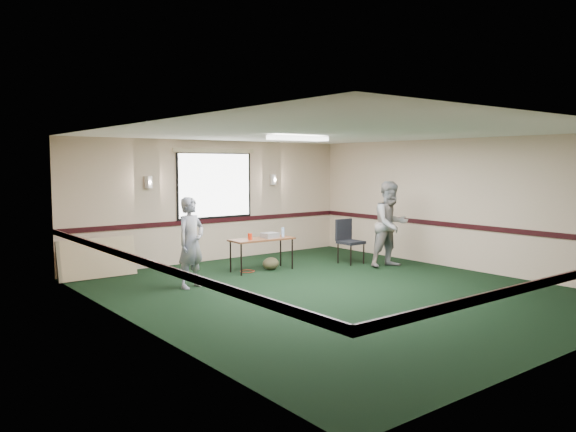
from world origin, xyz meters
TOP-DOWN VIEW (x-y plane):
  - ground at (0.00, 0.00)m, footprint 8.00×8.00m
  - room_shell at (0.00, 2.12)m, footprint 8.00×8.02m
  - folding_table at (0.09, 2.29)m, footprint 1.35×0.59m
  - projector at (0.27, 2.26)m, footprint 0.33×0.28m
  - game_console at (0.48, 2.44)m, footprint 0.25×0.22m
  - red_cup at (-0.21, 2.27)m, footprint 0.09×0.09m
  - water_bottle at (0.58, 2.22)m, footprint 0.06×0.06m
  - duffel_bag at (0.29, 2.25)m, footprint 0.40×0.33m
  - cable_coil at (-0.20, 2.39)m, footprint 0.38×0.38m
  - folded_table at (-2.82, 3.60)m, footprint 1.49×0.23m
  - conference_chair at (2.10, 1.86)m, footprint 0.48×0.50m
  - person_left at (-1.80, 1.76)m, footprint 0.67×0.54m
  - person_right at (2.50, 0.98)m, footprint 0.96×0.80m

SIDE VIEW (x-z plane):
  - ground at x=0.00m, z-range 0.00..0.00m
  - cable_coil at x=-0.20m, z-range 0.00..0.01m
  - duffel_bag at x=0.29m, z-range 0.00..0.26m
  - folded_table at x=-2.82m, z-range 0.00..0.76m
  - conference_chair at x=2.10m, z-range 0.08..1.05m
  - folding_table at x=0.09m, z-range 0.28..0.95m
  - game_console at x=0.48m, z-range 0.67..0.72m
  - projector at x=0.27m, z-range 0.67..0.77m
  - red_cup at x=-0.21m, z-range 0.67..0.79m
  - water_bottle at x=0.58m, z-range 0.67..0.86m
  - person_left at x=-1.80m, z-range 0.00..1.60m
  - person_right at x=2.50m, z-range 0.00..1.81m
  - room_shell at x=0.00m, z-range -2.42..5.58m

